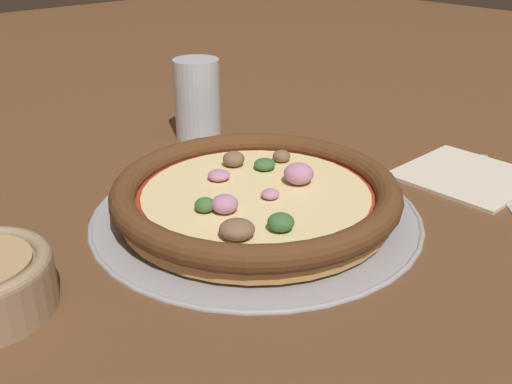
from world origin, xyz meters
The scene contains 6 objects.
ground_plane centered at (0.00, 0.00, 0.00)m, with size 3.00×3.00×0.00m, color brown.
pizza_tray centered at (0.00, 0.00, 0.00)m, with size 0.33×0.33×0.01m.
pizza centered at (0.00, 0.00, 0.02)m, with size 0.29×0.29×0.04m.
drinking_cup centered at (0.23, -0.10, 0.05)m, with size 0.06×0.06×0.11m.
napkin centered at (-0.09, -0.24, 0.00)m, with size 0.14×0.14×0.01m.
fork centered at (-0.12, -0.26, 0.00)m, with size 0.14×0.14×0.00m.
Camera 1 is at (-0.40, 0.36, 0.28)m, focal length 42.00 mm.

